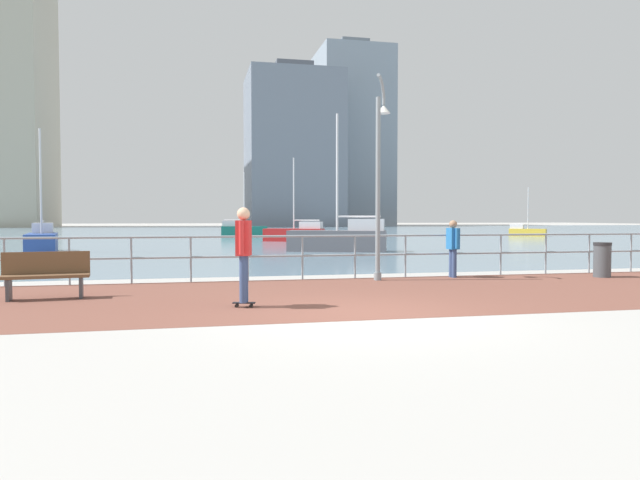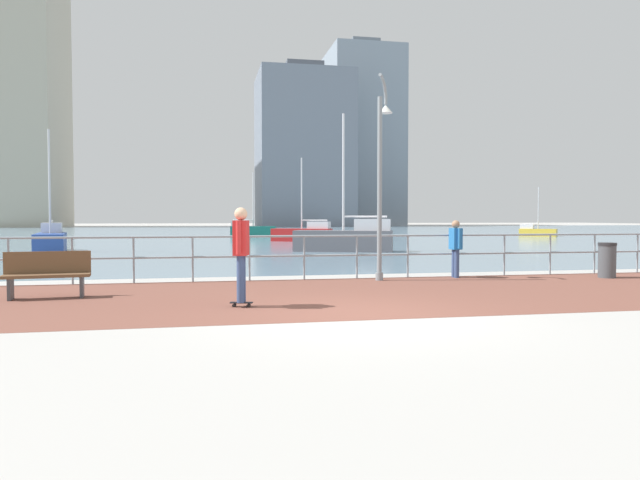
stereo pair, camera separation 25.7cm
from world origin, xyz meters
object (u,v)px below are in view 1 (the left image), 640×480
(trash_bin, at_px, (602,260))
(park_bench, at_px, (46,275))
(sailboat_teal, at_px, (42,241))
(skateboarder, at_px, (244,247))
(lamppost, at_px, (380,167))
(bystander, at_px, (453,244))
(sailboat_navy, at_px, (526,232))
(sailboat_red, at_px, (341,238))
(sailboat_blue, at_px, (296,233))
(sailboat_gray, at_px, (243,230))

(trash_bin, bearing_deg, park_bench, -174.68)
(sailboat_teal, bearing_deg, park_bench, -76.29)
(skateboarder, height_order, sailboat_teal, sailboat_teal)
(lamppost, bearing_deg, trash_bin, -6.59)
(skateboarder, distance_m, bystander, 7.06)
(sailboat_navy, bearing_deg, sailboat_red, -139.47)
(sailboat_red, bearing_deg, sailboat_navy, 40.53)
(bystander, distance_m, sailboat_teal, 19.70)
(skateboarder, height_order, bystander, skateboarder)
(bystander, xyz_separation_m, sailboat_teal, (-13.54, 14.30, -0.35))
(trash_bin, height_order, sailboat_red, sailboat_red)
(sailboat_red, bearing_deg, skateboarder, -110.17)
(trash_bin, height_order, sailboat_blue, sailboat_blue)
(bystander, bearing_deg, sailboat_gray, 94.27)
(trash_bin, relative_size, sailboat_blue, 0.17)
(sailboat_gray, xyz_separation_m, sailboat_navy, (23.53, -5.76, -0.13))
(sailboat_navy, xyz_separation_m, sailboat_red, (-20.87, -17.84, 0.22))
(sailboat_gray, xyz_separation_m, sailboat_red, (2.66, -23.60, 0.09))
(sailboat_gray, bearing_deg, skateboarder, -94.63)
(park_bench, bearing_deg, bystander, 12.16)
(bystander, height_order, sailboat_blue, sailboat_blue)
(sailboat_gray, relative_size, sailboat_navy, 1.32)
(lamppost, distance_m, trash_bin, 6.50)
(skateboarder, relative_size, sailboat_blue, 0.32)
(sailboat_blue, bearing_deg, sailboat_navy, 16.68)
(skateboarder, relative_size, sailboat_gray, 0.32)
(park_bench, bearing_deg, trash_bin, 5.32)
(trash_bin, bearing_deg, sailboat_red, 106.99)
(park_bench, xyz_separation_m, sailboat_blue, (9.44, 25.63, 0.05))
(sailboat_blue, bearing_deg, lamppost, -94.76)
(bystander, relative_size, park_bench, 0.93)
(skateboarder, height_order, trash_bin, skateboarder)
(trash_bin, relative_size, sailboat_teal, 0.17)
(skateboarder, relative_size, sailboat_navy, 0.43)
(lamppost, distance_m, skateboarder, 5.67)
(trash_bin, xyz_separation_m, sailboat_navy, (16.95, 30.66, -0.07))
(bystander, relative_size, sailboat_navy, 0.37)
(sailboat_teal, xyz_separation_m, sailboat_red, (13.55, -2.28, 0.08))
(lamppost, xyz_separation_m, park_bench, (-7.47, -1.95, -2.40))
(bystander, bearing_deg, sailboat_blue, 90.27)
(lamppost, bearing_deg, skateboarder, -134.59)
(skateboarder, relative_size, sailboat_teal, 0.31)
(sailboat_blue, relative_size, sailboat_navy, 1.34)
(lamppost, relative_size, sailboat_blue, 0.94)
(trash_bin, height_order, sailboat_teal, sailboat_teal)
(trash_bin, height_order, park_bench, trash_bin)
(bystander, distance_m, sailboat_red, 12.02)
(lamppost, xyz_separation_m, sailboat_red, (2.08, 12.12, -2.27))
(bystander, relative_size, trash_bin, 1.63)
(sailboat_teal, distance_m, sailboat_gray, 23.94)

